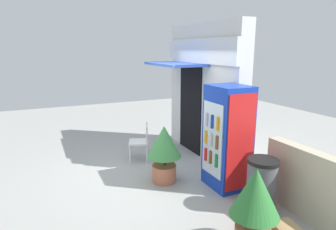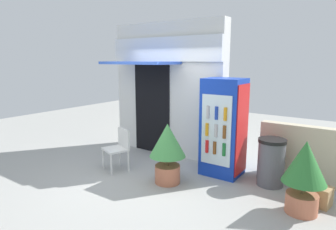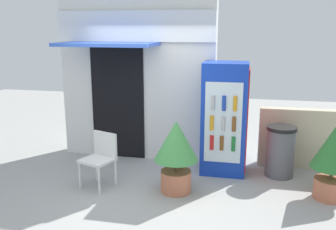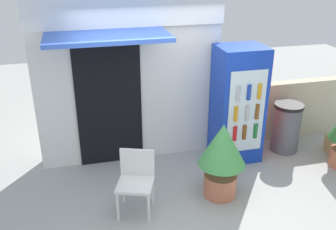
# 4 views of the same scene
# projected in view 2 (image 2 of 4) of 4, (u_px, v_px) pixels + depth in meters

# --- Properties ---
(ground) EXTENTS (16.00, 16.00, 0.00)m
(ground) POSITION_uv_depth(u_px,v_px,m) (139.00, 176.00, 5.68)
(ground) COLOR #A3A39E
(storefront_building) EXTENTS (2.92, 1.22, 3.09)m
(storefront_building) POSITION_uv_depth(u_px,v_px,m) (167.00, 88.00, 6.86)
(storefront_building) COLOR silver
(storefront_building) RESTS_ON ground
(drink_cooler) EXTENTS (0.76, 0.69, 1.90)m
(drink_cooler) POSITION_uv_depth(u_px,v_px,m) (224.00, 127.00, 5.63)
(drink_cooler) COLOR #1438B2
(drink_cooler) RESTS_ON ground
(plastic_chair) EXTENTS (0.58, 0.56, 0.85)m
(plastic_chair) POSITION_uv_depth(u_px,v_px,m) (119.00, 146.00, 5.95)
(plastic_chair) COLOR silver
(plastic_chair) RESTS_ON ground
(potted_plant_near_shop) EXTENTS (0.66, 0.66, 1.11)m
(potted_plant_near_shop) POSITION_uv_depth(u_px,v_px,m) (168.00, 147.00, 5.26)
(potted_plant_near_shop) COLOR #BC6B4C
(potted_plant_near_shop) RESTS_ON ground
(potted_plant_curbside) EXTENTS (0.63, 0.63, 1.10)m
(potted_plant_curbside) POSITION_uv_depth(u_px,v_px,m) (304.00, 171.00, 4.20)
(potted_plant_curbside) COLOR #BC6B4C
(potted_plant_curbside) RESTS_ON ground
(trash_bin) EXTENTS (0.49, 0.49, 0.86)m
(trash_bin) POSITION_uv_depth(u_px,v_px,m) (271.00, 162.00, 5.20)
(trash_bin) COLOR #595960
(trash_bin) RESTS_ON ground
(cardboard_box) EXTENTS (0.40, 0.35, 0.31)m
(cardboard_box) POSITION_uv_depth(u_px,v_px,m) (319.00, 196.00, 4.53)
(cardboard_box) COLOR tan
(cardboard_box) RESTS_ON ground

